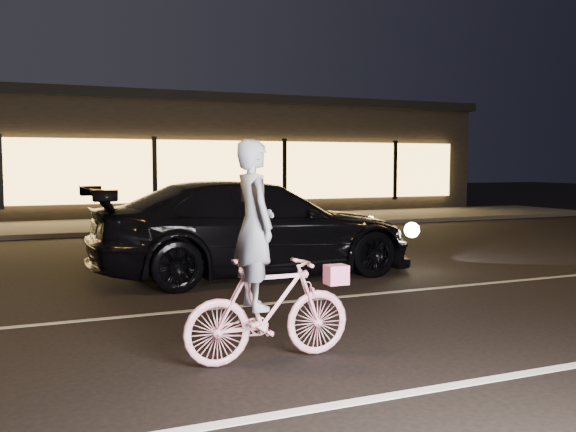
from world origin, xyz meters
name	(u,v)px	position (x,y,z in m)	size (l,w,h in m)	color
ground	(434,331)	(0.00, 0.00, 0.00)	(90.00, 90.00, 0.00)	black
lane_stripe_near	(538,371)	(0.00, -1.50, 0.00)	(60.00, 0.12, 0.01)	silver
lane_stripe_far	(347,296)	(0.00, 2.00, 0.00)	(60.00, 0.10, 0.01)	gray
sidewalk	(168,224)	(0.00, 13.00, 0.06)	(30.00, 4.00, 0.12)	#383533
storefront	(132,156)	(0.00, 18.97, 2.15)	(25.40, 8.42, 4.20)	black
cyclist	(265,284)	(-2.09, -0.28, 0.73)	(1.62, 0.56, 2.04)	#F23E6D
sedan	(255,228)	(-0.56, 4.11, 0.77)	(5.37, 2.18, 1.55)	black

